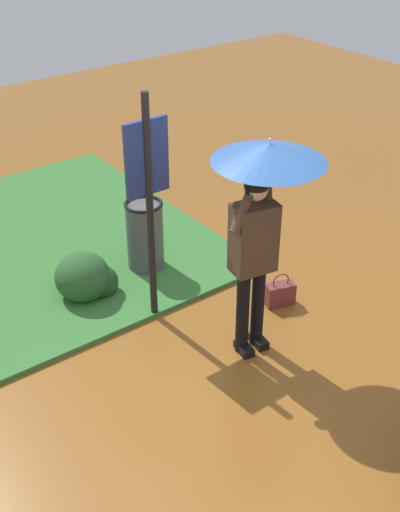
{
  "coord_description": "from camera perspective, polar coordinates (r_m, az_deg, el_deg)",
  "views": [
    {
      "loc": [
        -3.14,
        -3.69,
        3.99
      ],
      "look_at": [
        -0.1,
        0.38,
        0.85
      ],
      "focal_mm": 46.18,
      "sensor_mm": 36.0,
      "label": 1
    }
  ],
  "objects": [
    {
      "name": "trash_bin",
      "position": [
        7.17,
        -4.78,
        1.7
      ],
      "size": [
        0.42,
        0.42,
        0.83
      ],
      "color": "#4C4C51",
      "rests_on": "ground_plane"
    },
    {
      "name": "person_with_umbrella",
      "position": [
        5.5,
        5.4,
        5.22
      ],
      "size": [
        0.96,
        0.96,
        2.04
      ],
      "color": "black",
      "rests_on": "ground_plane"
    },
    {
      "name": "handbag",
      "position": [
        6.79,
        6.94,
        -3.26
      ],
      "size": [
        0.33,
        0.22,
        0.37
      ],
      "color": "brown",
      "rests_on": "ground_plane"
    },
    {
      "name": "shrub_cluster",
      "position": [
        6.88,
        -9.83,
        -1.86
      ],
      "size": [
        0.63,
        0.57,
        0.51
      ],
      "color": "#285628",
      "rests_on": "ground_plane"
    },
    {
      "name": "ground_plane",
      "position": [
        6.28,
        2.84,
        -7.82
      ],
      "size": [
        18.0,
        18.0,
        0.0
      ],
      "primitive_type": "plane",
      "color": "brown"
    },
    {
      "name": "info_sign_post",
      "position": [
        5.93,
        -4.51,
        6.17
      ],
      "size": [
        0.44,
        0.07,
        2.3
      ],
      "color": "black",
      "rests_on": "ground_plane"
    }
  ]
}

